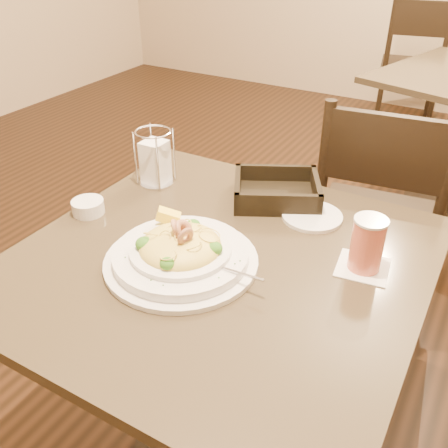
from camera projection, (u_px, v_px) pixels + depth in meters
The scene contains 10 objects.
ground at pixel (221, 448), 1.53m from camera, with size 7.00×7.00×0.00m, color black.
main_table at pixel (220, 330), 1.27m from camera, with size 0.90×0.90×0.72m.
dining_chair_near at pixel (377, 218), 1.72m from camera, with size 0.47×0.47×0.93m.
dining_chair_far at pixel (413, 61), 3.53m from camera, with size 0.50×0.50×0.93m.
pasta_bowl at pixel (181, 252), 1.11m from camera, with size 0.39×0.35×0.11m.
drink_glass at pixel (367, 245), 1.08m from camera, with size 0.13×0.13×0.13m.
bread_basket at pixel (276, 193), 1.36m from camera, with size 0.29×0.27×0.06m.
napkin_caddy at pixel (155, 161), 1.42m from camera, with size 0.10×0.10×0.16m.
side_plate at pixel (312, 216), 1.29m from camera, with size 0.16×0.16×0.01m, color white.
butter_ramekin at pixel (88, 207), 1.31m from camera, with size 0.08×0.08×0.04m, color white.
Camera 1 is at (0.47, -0.80, 1.40)m, focal length 40.00 mm.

